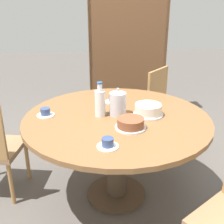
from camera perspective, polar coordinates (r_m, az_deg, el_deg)
The scene contains 11 objects.
ground_plane at distance 2.55m, azimuth 0.86°, elevation -16.45°, with size 14.00×14.00×0.00m, color #56514C.
dining_table at distance 2.22m, azimuth 0.95°, elevation -4.14°, with size 1.44×1.44×0.74m.
chair_b at distance 3.12m, azimuth 11.13°, elevation 0.65°, with size 0.59×0.59×0.89m.
bookshelf at distance 3.83m, azimuth 3.27°, elevation 11.79°, with size 1.01×0.28×1.89m.
coffee_pot at distance 2.16m, azimuth 1.19°, elevation 1.85°, with size 0.13×0.13×0.22m.
water_bottle at distance 2.14m, azimuth -2.45°, elevation 1.97°, with size 0.08×0.08×0.27m.
cake_main at distance 2.19m, azimuth 7.37°, elevation 0.39°, with size 0.24×0.24×0.09m.
cake_second at distance 1.96m, azimuth 3.78°, elevation -2.36°, with size 0.22×0.22×0.08m.
cup_a at distance 2.23m, azimuth -13.36°, elevation -0.14°, with size 0.14×0.14×0.06m.
cup_b at distance 1.72m, azimuth -0.88°, elevation -6.42°, with size 0.14×0.14×0.06m.
cup_c at distance 2.45m, azimuth 0.20°, elevation 2.58°, with size 0.14×0.14×0.06m.
Camera 1 is at (-0.24, -1.97, 1.60)m, focal length 45.00 mm.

